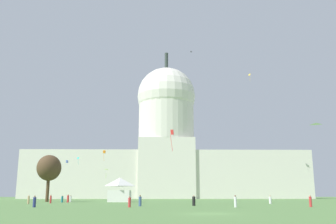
{
  "coord_description": "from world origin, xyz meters",
  "views": [
    {
      "loc": [
        -4.29,
        -33.05,
        1.52
      ],
      "look_at": [
        -1.32,
        97.48,
        30.45
      ],
      "focal_mm": 40.35,
      "sensor_mm": 36.0,
      "label": 1
    }
  ],
  "objects_px": {
    "kite_turquoise_low": "(78,159)",
    "kite_red_low": "(172,135)",
    "kite_orange_mid": "(104,152)",
    "person_navy_front_center": "(34,202)",
    "person_teal_near_tree_east": "(62,199)",
    "tree_west_far": "(49,168)",
    "person_red_lawn_far_left": "(51,199)",
    "person_white_back_left": "(235,202)",
    "person_red_mid_left": "(129,202)",
    "person_red_near_tent": "(68,199)",
    "kite_white_low": "(316,125)",
    "kite_gold_high": "(250,75)",
    "person_tan_edge_west": "(29,200)",
    "person_red_back_center": "(310,201)",
    "kite_lime_low": "(107,171)",
    "person_black_lawn_far_right": "(194,201)",
    "person_white_mid_center": "(270,200)",
    "kite_black_high": "(192,53)",
    "capitol_building": "(166,152)",
    "person_white_back_right": "(71,199)",
    "event_tent": "(120,190)",
    "kite_blue_low": "(67,162)",
    "person_denim_near_tree_west": "(140,201)"
  },
  "relations": [
    {
      "from": "kite_turquoise_low",
      "to": "kite_red_low",
      "type": "relative_size",
      "value": 0.79
    },
    {
      "from": "event_tent",
      "to": "tree_west_far",
      "type": "bearing_deg",
      "value": 169.24
    },
    {
      "from": "person_navy_front_center",
      "to": "person_tan_edge_west",
      "type": "bearing_deg",
      "value": -22.09
    },
    {
      "from": "kite_orange_mid",
      "to": "kite_lime_low",
      "type": "relative_size",
      "value": 1.52
    },
    {
      "from": "tree_west_far",
      "to": "person_white_back_right",
      "type": "bearing_deg",
      "value": -33.87
    },
    {
      "from": "person_tan_edge_west",
      "to": "person_red_back_center",
      "type": "distance_m",
      "value": 48.14
    },
    {
      "from": "person_red_lawn_far_left",
      "to": "kite_orange_mid",
      "type": "relative_size",
      "value": 0.37
    },
    {
      "from": "person_red_near_tent",
      "to": "kite_turquoise_low",
      "type": "bearing_deg",
      "value": -164.28
    },
    {
      "from": "kite_orange_mid",
      "to": "kite_red_low",
      "type": "distance_m",
      "value": 94.0
    },
    {
      "from": "person_teal_near_tree_east",
      "to": "kite_white_low",
      "type": "relative_size",
      "value": 0.88
    },
    {
      "from": "person_red_near_tent",
      "to": "person_red_lawn_far_left",
      "type": "bearing_deg",
      "value": -5.02
    },
    {
      "from": "person_white_mid_center",
      "to": "person_red_back_center",
      "type": "height_order",
      "value": "person_red_back_center"
    },
    {
      "from": "kite_gold_high",
      "to": "person_white_mid_center",
      "type": "bearing_deg",
      "value": 170.17
    },
    {
      "from": "person_denim_near_tree_west",
      "to": "person_navy_front_center",
      "type": "height_order",
      "value": "person_denim_near_tree_west"
    },
    {
      "from": "person_tan_edge_west",
      "to": "person_red_back_center",
      "type": "relative_size",
      "value": 1.02
    },
    {
      "from": "person_navy_front_center",
      "to": "person_red_near_tent",
      "type": "height_order",
      "value": "person_red_near_tent"
    },
    {
      "from": "person_white_back_left",
      "to": "kite_lime_low",
      "type": "height_order",
      "value": "kite_lime_low"
    },
    {
      "from": "person_white_back_right",
      "to": "kite_orange_mid",
      "type": "xyz_separation_m",
      "value": [
        -2.67,
        69.24,
        18.79
      ]
    },
    {
      "from": "tree_west_far",
      "to": "person_tan_edge_west",
      "type": "distance_m",
      "value": 25.5
    },
    {
      "from": "capitol_building",
      "to": "kite_turquoise_low",
      "type": "distance_m",
      "value": 49.42
    },
    {
      "from": "person_red_near_tent",
      "to": "kite_orange_mid",
      "type": "distance_m",
      "value": 76.12
    },
    {
      "from": "kite_red_low",
      "to": "kite_gold_high",
      "type": "bearing_deg",
      "value": -20.11
    },
    {
      "from": "person_red_near_tent",
      "to": "kite_orange_mid",
      "type": "xyz_separation_m",
      "value": [
        -3.12,
        73.72,
        18.7
      ]
    },
    {
      "from": "kite_red_low",
      "to": "kite_white_low",
      "type": "height_order",
      "value": "kite_red_low"
    },
    {
      "from": "capitol_building",
      "to": "person_black_lawn_far_right",
      "type": "bearing_deg",
      "value": -89.21
    },
    {
      "from": "person_denim_near_tree_west",
      "to": "kite_blue_low",
      "type": "distance_m",
      "value": 87.63
    },
    {
      "from": "event_tent",
      "to": "kite_black_high",
      "type": "relative_size",
      "value": 5.15
    },
    {
      "from": "person_black_lawn_far_right",
      "to": "person_white_mid_center",
      "type": "bearing_deg",
      "value": -135.08
    },
    {
      "from": "event_tent",
      "to": "person_red_near_tent",
      "type": "bearing_deg",
      "value": -153.73
    },
    {
      "from": "person_navy_front_center",
      "to": "person_teal_near_tree_east",
      "type": "height_order",
      "value": "person_teal_near_tree_east"
    },
    {
      "from": "person_red_mid_left",
      "to": "kite_blue_low",
      "type": "distance_m",
      "value": 91.72
    },
    {
      "from": "person_red_near_tent",
      "to": "kite_blue_low",
      "type": "relative_size",
      "value": 1.81
    },
    {
      "from": "person_white_back_left",
      "to": "kite_black_high",
      "type": "xyz_separation_m",
      "value": [
        2.21,
        82.61,
        53.06
      ]
    },
    {
      "from": "person_red_near_tent",
      "to": "person_red_back_center",
      "type": "bearing_deg",
      "value": 54.88
    },
    {
      "from": "person_teal_near_tree_east",
      "to": "kite_red_low",
      "type": "bearing_deg",
      "value": -67.99
    },
    {
      "from": "person_white_back_right",
      "to": "kite_orange_mid",
      "type": "relative_size",
      "value": 0.34
    },
    {
      "from": "person_tan_edge_west",
      "to": "kite_lime_low",
      "type": "bearing_deg",
      "value": -109.94
    },
    {
      "from": "tree_west_far",
      "to": "person_navy_front_center",
      "type": "distance_m",
      "value": 45.69
    },
    {
      "from": "tree_west_far",
      "to": "person_red_lawn_far_left",
      "type": "xyz_separation_m",
      "value": [
        5.72,
        -17.32,
        -7.36
      ]
    },
    {
      "from": "person_white_back_right",
      "to": "kite_orange_mid",
      "type": "distance_m",
      "value": 71.79
    },
    {
      "from": "person_red_mid_left",
      "to": "kite_turquoise_low",
      "type": "height_order",
      "value": "kite_turquoise_low"
    },
    {
      "from": "person_tan_edge_west",
      "to": "person_white_back_left",
      "type": "bearing_deg",
      "value": 132.95
    },
    {
      "from": "capitol_building",
      "to": "person_white_back_right",
      "type": "relative_size",
      "value": 88.64
    },
    {
      "from": "person_red_mid_left",
      "to": "kite_white_low",
      "type": "bearing_deg",
      "value": 8.33
    },
    {
      "from": "person_navy_front_center",
      "to": "kite_gold_high",
      "type": "distance_m",
      "value": 126.87
    },
    {
      "from": "person_red_near_tent",
      "to": "kite_black_high",
      "type": "xyz_separation_m",
      "value": [
        32.36,
        46.96,
        52.98
      ]
    },
    {
      "from": "person_white_mid_center",
      "to": "kite_black_high",
      "type": "height_order",
      "value": "kite_black_high"
    },
    {
      "from": "person_red_lawn_far_left",
      "to": "person_red_near_tent",
      "type": "relative_size",
      "value": 0.96
    },
    {
      "from": "person_white_back_left",
      "to": "person_red_mid_left",
      "type": "relative_size",
      "value": 1.09
    },
    {
      "from": "person_red_lawn_far_left",
      "to": "kite_gold_high",
      "type": "xyz_separation_m",
      "value": [
        60.21,
        75.88,
        51.07
      ]
    }
  ]
}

